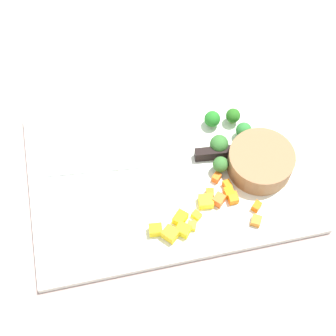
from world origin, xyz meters
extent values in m
plane|color=#A28A86|center=(0.00, 0.00, 0.00)|extent=(4.00, 4.00, 0.00)
cube|color=white|center=(0.00, 0.00, 0.01)|extent=(0.45, 0.31, 0.01)
cylinder|color=#946A46|center=(-0.15, 0.02, 0.03)|extent=(0.11, 0.11, 0.04)
cube|color=silver|center=(0.13, -0.03, 0.01)|extent=(0.18, 0.04, 0.00)
cube|color=black|center=(-0.09, -0.01, 0.02)|extent=(0.08, 0.02, 0.02)
cube|color=orange|center=(-0.06, 0.06, 0.02)|extent=(0.02, 0.02, 0.01)
cube|color=orange|center=(-0.09, 0.07, 0.02)|extent=(0.02, 0.02, 0.01)
cube|color=orange|center=(-0.09, 0.05, 0.02)|extent=(0.01, 0.02, 0.01)
cube|color=orange|center=(-0.07, 0.07, 0.02)|extent=(0.02, 0.02, 0.02)
cube|color=orange|center=(-0.07, 0.03, 0.02)|extent=(0.02, 0.02, 0.01)
cube|color=orange|center=(-0.11, 0.12, 0.02)|extent=(0.02, 0.02, 0.01)
cube|color=orange|center=(-0.12, 0.09, 0.02)|extent=(0.02, 0.02, 0.01)
cube|color=orange|center=(-0.09, 0.06, 0.02)|extent=(0.02, 0.02, 0.01)
cube|color=yellow|center=(-0.03, 0.09, 0.02)|extent=(0.02, 0.02, 0.01)
cube|color=yellow|center=(0.00, 0.09, 0.02)|extent=(0.03, 0.03, 0.02)
cube|color=yellow|center=(-0.05, 0.07, 0.02)|extent=(0.02, 0.02, 0.02)
cube|color=yellow|center=(0.04, 0.10, 0.02)|extent=(0.02, 0.02, 0.02)
cube|color=yellow|center=(-0.01, 0.10, 0.02)|extent=(0.02, 0.02, 0.01)
cube|color=yellow|center=(0.02, 0.11, 0.02)|extent=(0.03, 0.03, 0.02)
cube|color=yellow|center=(0.00, 0.11, 0.02)|extent=(0.03, 0.03, 0.02)
cylinder|color=#88AD5B|center=(-0.09, -0.07, 0.02)|extent=(0.01, 0.01, 0.01)
sphere|color=#257A25|center=(-0.09, -0.07, 0.03)|extent=(0.03, 0.03, 0.03)
cylinder|color=#92AF56|center=(-0.14, -0.04, 0.02)|extent=(0.01, 0.01, 0.01)
sphere|color=#2E7C34|center=(-0.14, -0.04, 0.03)|extent=(0.03, 0.03, 0.03)
cylinder|color=#93C161|center=(-0.09, -0.02, 0.02)|extent=(0.01, 0.01, 0.01)
sphere|color=#367331|center=(-0.09, -0.02, 0.03)|extent=(0.03, 0.03, 0.03)
cylinder|color=#8DB85B|center=(-0.08, 0.02, 0.02)|extent=(0.01, 0.01, 0.01)
sphere|color=#376F30|center=(-0.08, 0.02, 0.03)|extent=(0.03, 0.03, 0.03)
cylinder|color=#84AE5C|center=(-0.13, -0.07, 0.02)|extent=(0.01, 0.01, 0.01)
sphere|color=#26671C|center=(-0.13, -0.07, 0.03)|extent=(0.02, 0.02, 0.02)
camera|label=1|loc=(0.08, 0.39, 0.73)|focal=53.49mm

